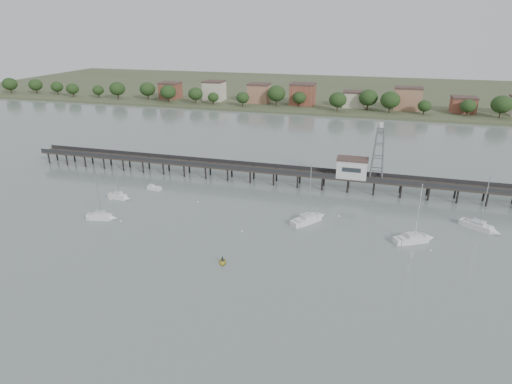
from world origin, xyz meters
TOP-DOWN VIEW (x-y plane):
  - ground_plane at (0.00, 0.00)m, footprint 500.00×500.00m
  - pier at (0.00, 60.00)m, footprint 150.00×5.00m
  - pier_building at (25.00, 60.00)m, footprint 8.40×5.40m
  - lattice_tower at (31.50, 60.00)m, footprint 3.20×3.20m
  - sailboat_b at (-33.01, 37.07)m, footprint 6.06×2.13m
  - sailboat_a at (-29.93, 24.92)m, footprint 6.86×3.18m
  - sailboat_e at (55.60, 42.69)m, footprint 8.16×6.41m
  - sailboat_c at (17.76, 37.57)m, footprint 7.80×8.92m
  - sailboat_d at (41.12, 33.47)m, footprint 8.62×6.25m
  - white_tender at (-28.03, 45.76)m, footprint 4.06×1.99m
  - yellow_dinghy at (3.92, 13.74)m, footprint 1.94×1.11m
  - dinghy_occupant at (3.92, 13.74)m, footprint 0.74×1.32m
  - mooring_buoys at (-0.55, 33.48)m, footprint 79.45×17.24m
  - far_shore at (0.36, 239.58)m, footprint 500.00×170.00m

SIDE VIEW (x-z plane):
  - ground_plane at x=0.00m, z-range 0.00..0.00m
  - yellow_dinghy at x=3.92m, z-range -1.30..1.30m
  - dinghy_occupant at x=3.92m, z-range -0.15..0.15m
  - mooring_buoys at x=-0.55m, z-range -0.12..0.28m
  - white_tender at x=-28.03m, z-range -0.29..1.23m
  - sailboat_c at x=17.76m, z-range -6.93..8.20m
  - sailboat_d at x=41.12m, z-range -6.35..7.63m
  - sailboat_e at x=55.60m, z-range -6.11..7.39m
  - sailboat_a at x=-29.93m, z-range -4.89..6.20m
  - sailboat_b at x=-33.01m, z-range -4.38..5.70m
  - far_shore at x=0.36m, z-range -4.25..6.15m
  - pier at x=0.00m, z-range 1.04..6.54m
  - pier_building at x=25.00m, z-range 4.02..9.32m
  - lattice_tower at x=31.50m, z-range 3.35..18.85m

